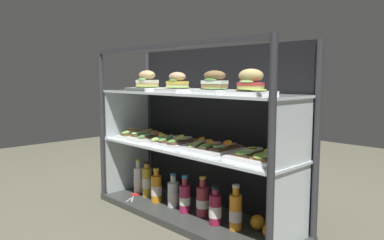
{
  "coord_description": "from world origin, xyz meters",
  "views": [
    {
      "loc": [
        1.48,
        -1.42,
        0.8
      ],
      "look_at": [
        0.0,
        0.0,
        0.57
      ],
      "focal_mm": 34.89,
      "sensor_mm": 36.0,
      "label": 1
    }
  ],
  "objects": [
    {
      "name": "plated_roll_sandwich_near_right_corner",
      "position": [
        0.42,
        -0.03,
        0.76
      ],
      "size": [
        0.19,
        0.19,
        0.12
      ],
      "color": "white",
      "rests_on": "shelf_upper_glass"
    },
    {
      "name": "shelf_upper_glass",
      "position": [
        0.0,
        0.0,
        0.71
      ],
      "size": [
        1.28,
        0.35,
        0.01
      ],
      "primitive_type": "cube",
      "color": "silver",
      "rests_on": "riser_upper_tier"
    },
    {
      "name": "plated_roll_sandwich_mid_right",
      "position": [
        0.14,
        0.03,
        0.76
      ],
      "size": [
        0.18,
        0.18,
        0.12
      ],
      "color": "white",
      "rests_on": "shelf_upper_glass"
    },
    {
      "name": "case_base_deck",
      "position": [
        0.0,
        0.0,
        0.02
      ],
      "size": [
        1.33,
        0.4,
        0.04
      ],
      "primitive_type": "cube",
      "color": "#373937",
      "rests_on": "ground"
    },
    {
      "name": "juice_bottle_back_center",
      "position": [
        -0.14,
        -0.02,
        0.11
      ],
      "size": [
        0.07,
        0.07,
        0.2
      ],
      "color": "silver",
      "rests_on": "case_base_deck"
    },
    {
      "name": "ground_plane",
      "position": [
        0.0,
        0.0,
        -0.01
      ],
      "size": [
        6.0,
        6.0,
        0.02
      ],
      "primitive_type": "cube",
      "color": "#5E5B4A",
      "rests_on": "ground"
    },
    {
      "name": "juice_bottle_front_second",
      "position": [
        -0.51,
        -0.01,
        0.13
      ],
      "size": [
        0.06,
        0.06,
        0.22
      ],
      "color": "white",
      "rests_on": "case_base_deck"
    },
    {
      "name": "kitchen_scissors",
      "position": [
        -0.46,
        -0.07,
        0.04
      ],
      "size": [
        0.14,
        0.15,
        0.01
      ],
      "color": "silver",
      "rests_on": "case_base_deck"
    },
    {
      "name": "juice_bottle_front_right_end",
      "position": [
        0.21,
        -0.04,
        0.12
      ],
      "size": [
        0.07,
        0.07,
        0.2
      ],
      "color": "maroon",
      "rests_on": "case_base_deck"
    },
    {
      "name": "open_sandwich_tray_near_left_corner",
      "position": [
        0.14,
        0.02,
        0.43
      ],
      "size": [
        0.26,
        0.25,
        0.06
      ],
      "color": "white",
      "rests_on": "shelf_lower_glass"
    },
    {
      "name": "juice_bottle_back_right",
      "position": [
        -0.02,
        -0.03,
        0.12
      ],
      "size": [
        0.06,
        0.06,
        0.21
      ],
      "color": "#A21F4A",
      "rests_on": "case_base_deck"
    },
    {
      "name": "riser_lower_tier",
      "position": [
        0.0,
        0.0,
        0.22
      ],
      "size": [
        1.26,
        0.34,
        0.36
      ],
      "color": "silver",
      "rests_on": "case_base_deck"
    },
    {
      "name": "juice_bottle_front_fourth",
      "position": [
        -0.28,
        -0.04,
        0.12
      ],
      "size": [
        0.07,
        0.07,
        0.21
      ],
      "color": "orange",
      "rests_on": "case_base_deck"
    },
    {
      "name": "riser_upper_tier",
      "position": [
        0.0,
        0.0,
        0.56
      ],
      "size": [
        1.26,
        0.34,
        0.29
      ],
      "color": "silver",
      "rests_on": "shelf_lower_glass"
    },
    {
      "name": "orange_fruit_beside_bottles",
      "position": [
        0.52,
        0.02,
        0.08
      ],
      "size": [
        0.08,
        0.08,
        0.08
      ],
      "primitive_type": "sphere",
      "color": "orange",
      "rests_on": "case_base_deck"
    },
    {
      "name": "plated_roll_sandwich_near_left_corner",
      "position": [
        -0.15,
        0.03,
        0.76
      ],
      "size": [
        0.19,
        0.19,
        0.11
      ],
      "color": "white",
      "rests_on": "shelf_upper_glass"
    },
    {
      "name": "shelf_lower_glass",
      "position": [
        0.0,
        0.0,
        0.41
      ],
      "size": [
        1.28,
        0.35,
        0.01
      ],
      "primitive_type": "cube",
      "color": "silver",
      "rests_on": "riser_lower_tier"
    },
    {
      "name": "open_sandwich_tray_far_right",
      "position": [
        -0.15,
        -0.0,
        0.43
      ],
      "size": [
        0.26,
        0.25,
        0.06
      ],
      "color": "white",
      "rests_on": "shelf_lower_glass"
    },
    {
      "name": "case_frame",
      "position": [
        0.0,
        0.12,
        0.53
      ],
      "size": [
        1.33,
        0.4,
        0.97
      ],
      "color": "#333338",
      "rests_on": "ground"
    },
    {
      "name": "juice_bottle_front_left_end",
      "position": [
        -0.4,
        -0.01,
        0.14
      ],
      "size": [
        0.06,
        0.06,
        0.23
      ],
      "color": "gold",
      "rests_on": "case_base_deck"
    },
    {
      "name": "open_sandwich_tray_far_left",
      "position": [
        0.44,
        0.02,
        0.43
      ],
      "size": [
        0.26,
        0.25,
        0.06
      ],
      "color": "white",
      "rests_on": "shelf_lower_glass"
    },
    {
      "name": "plated_roll_sandwich_center",
      "position": [
        -0.43,
        0.02,
        0.76
      ],
      "size": [
        0.2,
        0.2,
        0.12
      ],
      "color": "white",
      "rests_on": "shelf_upper_glass"
    },
    {
      "name": "orange_fruit_near_left_post",
      "position": [
        0.41,
        0.07,
        0.08
      ],
      "size": [
        0.08,
        0.08,
        0.08
      ],
      "primitive_type": "sphere",
      "color": "orange",
      "rests_on": "case_base_deck"
    },
    {
      "name": "open_sandwich_tray_mid_right",
      "position": [
        -0.44,
        -0.02,
        0.43
      ],
      "size": [
        0.26,
        0.25,
        0.06
      ],
      "color": "white",
      "rests_on": "shelf_lower_glass"
    },
    {
      "name": "juice_bottle_near_post",
      "position": [
        0.09,
        -0.0,
        0.12
      ],
      "size": [
        0.07,
        0.07,
        0.22
      ],
      "color": "maroon",
      "rests_on": "case_base_deck"
    },
    {
      "name": "juice_bottle_front_middle",
      "position": [
        0.33,
        -0.01,
        0.13
      ],
      "size": [
        0.06,
        0.06,
        0.23
      ],
      "color": "orange",
      "rests_on": "case_base_deck"
    }
  ]
}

